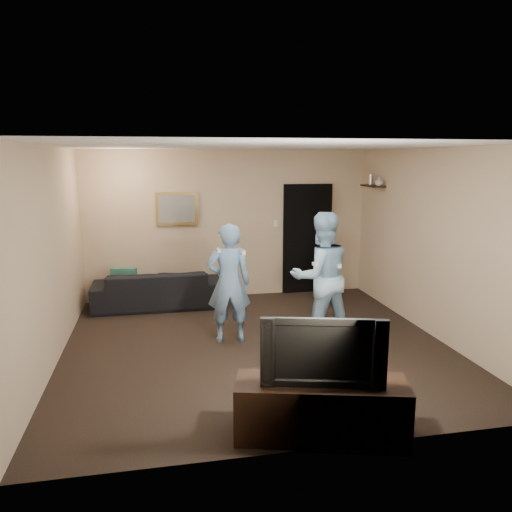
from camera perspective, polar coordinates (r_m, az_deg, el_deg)
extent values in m
plane|color=black|center=(6.78, 0.01, -10.08)|extent=(5.00, 5.00, 0.00)
cube|color=silver|center=(6.33, 0.01, 12.45)|extent=(5.00, 5.00, 0.04)
cube|color=tan|center=(8.87, -3.17, 3.62)|extent=(5.00, 0.04, 2.60)
cube|color=tan|center=(4.07, 6.95, -5.40)|extent=(5.00, 0.04, 2.60)
cube|color=tan|center=(6.43, -22.39, -0.05)|extent=(0.04, 5.00, 2.60)
cube|color=tan|center=(7.33, 19.54, 1.43)|extent=(0.04, 5.00, 2.60)
imported|color=black|center=(8.52, -11.17, -3.68)|extent=(2.12, 0.83, 0.62)
cube|color=#1A5043|center=(8.49, -14.84, -2.70)|extent=(0.43, 0.22, 0.41)
cube|color=olive|center=(8.73, -9.05, 5.36)|extent=(0.72, 0.05, 0.57)
cube|color=slate|center=(8.70, -9.04, 5.35)|extent=(0.62, 0.01, 0.47)
cube|color=black|center=(9.20, 5.86, 1.96)|extent=(0.90, 0.06, 2.00)
cube|color=silver|center=(9.00, 2.23, 3.74)|extent=(0.08, 0.02, 0.12)
cube|color=black|center=(8.80, 13.21, 7.81)|extent=(0.20, 0.60, 0.03)
imported|color=#B7B7BC|center=(8.59, 13.87, 8.28)|extent=(0.17, 0.17, 0.14)
cylinder|color=silver|center=(8.89, 12.97, 8.52)|extent=(0.06, 0.06, 0.18)
cube|color=black|center=(4.67, 7.42, -17.08)|extent=(1.59, 0.85, 0.54)
imported|color=black|center=(4.43, 7.61, -10.46)|extent=(1.07, 0.41, 0.62)
imported|color=#688EB4|center=(6.70, -3.12, -3.11)|extent=(0.61, 0.42, 1.62)
cube|color=white|center=(6.36, -4.31, 0.65)|extent=(0.04, 0.14, 0.04)
cube|color=white|center=(6.41, -1.47, 0.37)|extent=(0.05, 0.09, 0.05)
imported|color=#9CC8E3|center=(6.79, 7.44, -2.38)|extent=(0.90, 0.73, 1.76)
cube|color=white|center=(6.49, 6.77, -0.97)|extent=(0.04, 0.14, 0.04)
cube|color=white|center=(6.60, 9.41, -1.11)|extent=(0.05, 0.09, 0.05)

